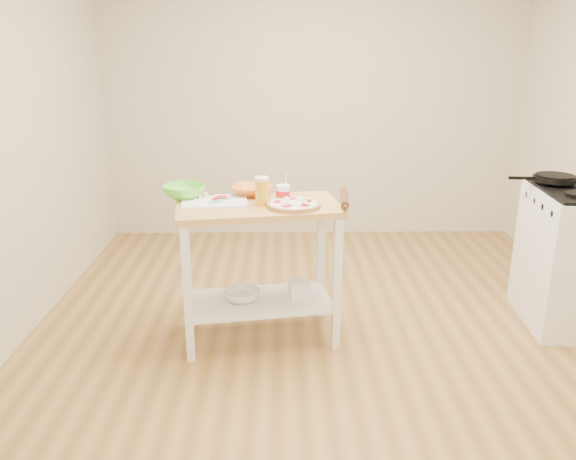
# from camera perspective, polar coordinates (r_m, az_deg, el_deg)

# --- Properties ---
(room_shell) EXTENTS (4.04, 4.54, 2.74)m
(room_shell) POSITION_cam_1_polar(r_m,az_deg,el_deg) (3.32, 4.91, 9.99)
(room_shell) COLOR #A2763B
(room_shell) RESTS_ON ground
(prep_island) EXTENTS (1.06, 0.69, 0.90)m
(prep_island) POSITION_cam_1_polar(r_m,az_deg,el_deg) (3.51, -2.98, -1.50)
(prep_island) COLOR tan
(prep_island) RESTS_ON ground
(skillet) EXTENTS (0.44, 0.28, 0.03)m
(skillet) POSITION_cam_1_polar(r_m,az_deg,el_deg) (4.19, 25.40, 4.74)
(skillet) COLOR black
(skillet) RESTS_ON gas_stove
(pizza) EXTENTS (0.33, 0.33, 0.05)m
(pizza) POSITION_cam_1_polar(r_m,az_deg,el_deg) (3.37, 0.57, 2.63)
(pizza) COLOR tan
(pizza) RESTS_ON prep_island
(cutting_board) EXTENTS (0.43, 0.34, 0.04)m
(cutting_board) POSITION_cam_1_polar(r_m,az_deg,el_deg) (3.51, -7.53, 2.96)
(cutting_board) COLOR white
(cutting_board) RESTS_ON prep_island
(spatula) EXTENTS (0.13, 0.11, 0.01)m
(spatula) POSITION_cam_1_polar(r_m,az_deg,el_deg) (3.48, -6.94, 2.96)
(spatula) COLOR #3DD6BE
(spatula) RESTS_ON cutting_board
(knife) EXTENTS (0.27, 0.08, 0.01)m
(knife) POSITION_cam_1_polar(r_m,az_deg,el_deg) (3.61, -10.20, 3.38)
(knife) COLOR silver
(knife) RESTS_ON cutting_board
(orange_bowl) EXTENTS (0.28, 0.28, 0.06)m
(orange_bowl) POSITION_cam_1_polar(r_m,az_deg,el_deg) (3.65, -3.66, 4.05)
(orange_bowl) COLOR orange
(orange_bowl) RESTS_ON prep_island
(green_bowl) EXTENTS (0.33, 0.33, 0.08)m
(green_bowl) POSITION_cam_1_polar(r_m,az_deg,el_deg) (3.63, -10.47, 3.85)
(green_bowl) COLOR #67E438
(green_bowl) RESTS_ON prep_island
(beer_pint) EXTENTS (0.09, 0.09, 0.17)m
(beer_pint) POSITION_cam_1_polar(r_m,az_deg,el_deg) (3.41, -2.65, 3.99)
(beer_pint) COLOR gold
(beer_pint) RESTS_ON prep_island
(yogurt_tub) EXTENTS (0.09, 0.09, 0.19)m
(yogurt_tub) POSITION_cam_1_polar(r_m,az_deg,el_deg) (3.48, -0.52, 3.75)
(yogurt_tub) COLOR white
(yogurt_tub) RESTS_ON prep_island
(rolling_pin) EXTENTS (0.08, 0.40, 0.05)m
(rolling_pin) POSITION_cam_1_polar(r_m,az_deg,el_deg) (3.51, 5.74, 3.27)
(rolling_pin) COLOR #532E13
(rolling_pin) RESTS_ON prep_island
(shelf_glass_bowl) EXTENTS (0.32, 0.32, 0.07)m
(shelf_glass_bowl) POSITION_cam_1_polar(r_m,az_deg,el_deg) (3.64, -4.71, -6.62)
(shelf_glass_bowl) COLOR silver
(shelf_glass_bowl) RESTS_ON prep_island
(shelf_bin) EXTENTS (0.13, 0.13, 0.12)m
(shelf_bin) POSITION_cam_1_polar(r_m,az_deg,el_deg) (3.65, 1.11, -6.08)
(shelf_bin) COLOR white
(shelf_bin) RESTS_ON prep_island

